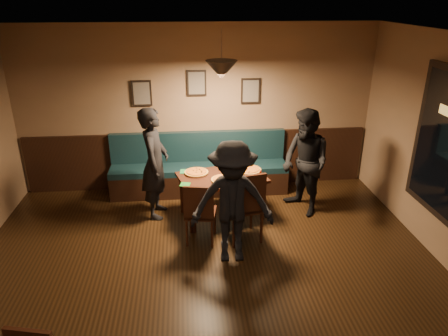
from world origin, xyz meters
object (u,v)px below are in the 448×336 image
at_px(diner_front, 232,203).
at_px(soda_glass, 265,179).
at_px(dining_table, 222,196).
at_px(diner_left, 155,164).
at_px(chair_near_left, 201,211).
at_px(tabasco_bottle, 260,173).
at_px(diner_right, 305,163).
at_px(booth_bench, 199,165).
at_px(chair_near_right, 243,204).

height_order(diner_front, soda_glass, diner_front).
relative_size(dining_table, diner_front, 0.77).
bearing_deg(dining_table, diner_left, 156.92).
relative_size(chair_near_left, diner_front, 0.56).
relative_size(dining_table, tabasco_bottle, 11.45).
distance_m(chair_near_left, diner_right, 1.81).
relative_size(diner_right, soda_glass, 11.58).
bearing_deg(soda_glass, chair_near_left, -159.37).
distance_m(diner_left, soda_glass, 1.65).
distance_m(diner_right, tabasco_bottle, 0.72).
bearing_deg(soda_glass, tabasco_bottle, 93.92).
xyz_separation_m(chair_near_left, diner_front, (0.38, -0.47, 0.35)).
distance_m(chair_near_left, tabasco_bottle, 1.14).
relative_size(diner_right, tabasco_bottle, 15.15).
xyz_separation_m(booth_bench, diner_left, (-0.69, -0.74, 0.36)).
bearing_deg(dining_table, diner_front, -103.57).
xyz_separation_m(booth_bench, tabasco_bottle, (0.88, -0.94, 0.22)).
xyz_separation_m(diner_left, diner_right, (2.27, -0.12, -0.03)).
height_order(diner_left, diner_front, diner_left).
xyz_separation_m(chair_near_left, soda_glass, (0.94, 0.35, 0.29)).
xyz_separation_m(booth_bench, dining_table, (0.31, -0.88, -0.17)).
bearing_deg(tabasco_bottle, booth_bench, 133.12).
bearing_deg(dining_table, soda_glass, -42.83).
distance_m(diner_left, diner_front, 1.63).
bearing_deg(diner_left, chair_near_left, -135.01).
bearing_deg(booth_bench, diner_front, -80.53).
height_order(booth_bench, chair_near_right, chair_near_right).
bearing_deg(dining_table, tabasco_bottle, -21.38).
bearing_deg(booth_bench, diner_left, -133.05).
bearing_deg(chair_near_left, soda_glass, 30.85).
xyz_separation_m(diner_left, tabasco_bottle, (1.57, -0.21, -0.13)).
relative_size(chair_near_left, diner_left, 0.53).
distance_m(dining_table, diner_right, 1.37).
bearing_deg(booth_bench, chair_near_left, -91.62).
bearing_deg(tabasco_bottle, dining_table, 173.62).
distance_m(booth_bench, dining_table, 0.94).
bearing_deg(booth_bench, diner_right, -28.44).
height_order(chair_near_right, diner_front, diner_front).
bearing_deg(dining_table, diner_right, -14.20).
height_order(chair_near_left, diner_left, diner_left).
relative_size(chair_near_left, soda_glass, 6.37).
xyz_separation_m(booth_bench, soda_glass, (0.90, -1.19, 0.24)).
height_order(soda_glass, tabasco_bottle, soda_glass).
height_order(dining_table, tabasco_bottle, tabasco_bottle).
distance_m(diner_front, tabasco_bottle, 1.20).
bearing_deg(chair_near_left, dining_table, 72.48).
bearing_deg(diner_front, booth_bench, 101.85).
bearing_deg(soda_glass, chair_near_right, -135.46).
relative_size(diner_left, diner_front, 1.06).
relative_size(dining_table, diner_left, 0.73).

